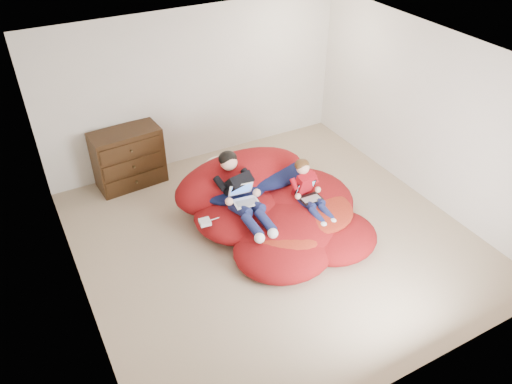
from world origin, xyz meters
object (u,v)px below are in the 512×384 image
Objects in this scene: beanbag_pile at (275,208)px; laptop_black at (308,193)px; younger_boy at (308,189)px; older_boy at (240,189)px; laptop_white at (244,196)px; dresser at (128,158)px.

laptop_black is (0.37, -0.26, 0.29)m from beanbag_pile.
laptop_black is (-0.00, -0.01, -0.07)m from younger_boy.
older_boy reaches higher than beanbag_pile.
beanbag_pile is 0.61m from laptop_white.
older_boy is 3.54× the size of laptop_white.
beanbag_pile is 0.65m from older_boy.
younger_boy is at bearing -15.73° from laptop_white.
laptop_black is at bearing -34.83° from beanbag_pile.
dresser is at bearing 129.98° from laptop_black.
laptop_white is (-0.49, -0.01, 0.37)m from beanbag_pile.
older_boy reaches higher than dresser.
laptop_white is (0.99, -1.95, 0.17)m from dresser.
younger_boy is at bearing -22.50° from older_boy.
older_boy is at bearing 167.60° from beanbag_pile.
laptop_black is (0.86, -0.36, -0.13)m from older_boy.
older_boy is 0.94m from laptop_black.
laptop_white is at bearing -90.00° from older_boy.
older_boy reaches higher than laptop_white.
laptop_white is at bearing -63.08° from dresser.
beanbag_pile is at bearing 146.06° from younger_boy.
beanbag_pile is at bearing -52.76° from dresser.
older_boy is at bearing 90.00° from laptop_white.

